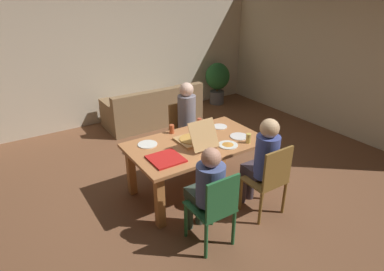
# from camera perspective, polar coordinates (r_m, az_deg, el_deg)

# --- Properties ---
(ground_plane) EXTENTS (20.00, 20.00, 0.00)m
(ground_plane) POSITION_cam_1_polar(r_m,az_deg,el_deg) (4.62, 0.69, -9.40)
(ground_plane) COLOR brown
(back_wall) EXTENTS (6.86, 0.12, 2.67)m
(back_wall) POSITION_cam_1_polar(r_m,az_deg,el_deg) (6.80, -14.72, 13.40)
(back_wall) COLOR beige
(back_wall) RESTS_ON ground
(side_wall_right) EXTENTS (0.12, 5.40, 2.67)m
(side_wall_right) POSITION_cam_1_polar(r_m,az_deg,el_deg) (7.03, 20.54, 13.01)
(side_wall_right) COLOR beige
(side_wall_right) RESTS_ON ground
(dining_table) EXTENTS (1.77, 1.04, 0.73)m
(dining_table) POSITION_cam_1_polar(r_m,az_deg,el_deg) (4.30, 0.73, -2.54)
(dining_table) COLOR #BE7745
(dining_table) RESTS_ON ground
(chair_0) EXTENTS (0.45, 0.40, 0.95)m
(chair_0) POSITION_cam_1_polar(r_m,az_deg,el_deg) (3.97, 13.60, -7.27)
(chair_0) COLOR olive
(chair_0) RESTS_ON ground
(person_0) EXTENTS (0.28, 0.48, 1.25)m
(person_0) POSITION_cam_1_polar(r_m,az_deg,el_deg) (3.95, 12.35, -3.92)
(person_0) COLOR #41363D
(person_0) RESTS_ON ground
(chair_1) EXTENTS (0.42, 0.45, 0.91)m
(chair_1) POSITION_cam_1_polar(r_m,az_deg,el_deg) (3.45, 4.10, -12.50)
(chair_1) COLOR #256436
(chair_1) RESTS_ON ground
(person_1) EXTENTS (0.31, 0.50, 1.15)m
(person_1) POSITION_cam_1_polar(r_m,az_deg,el_deg) (3.45, 2.62, -8.94)
(person_1) COLOR #354336
(person_1) RESTS_ON ground
(chair_2) EXTENTS (0.45, 0.43, 0.88)m
(chair_2) POSITION_cam_1_polar(r_m,az_deg,el_deg) (5.31, -1.44, 1.63)
(chair_2) COLOR #9A6732
(chair_2) RESTS_ON ground
(person_2) EXTENTS (0.29, 0.52, 1.26)m
(person_2) POSITION_cam_1_polar(r_m,az_deg,el_deg) (5.10, -0.55, 3.40)
(person_2) COLOR #2D3D44
(person_2) RESTS_ON ground
(pizza_box_0) EXTENTS (0.37, 0.55, 0.36)m
(pizza_box_0) POSITION_cam_1_polar(r_m,az_deg,el_deg) (4.21, 0.29, -0.64)
(pizza_box_0) COLOR tan
(pizza_box_0) RESTS_ON dining_table
(pizza_box_1) EXTENTS (0.38, 0.38, 0.02)m
(pizza_box_1) POSITION_cam_1_polar(r_m,az_deg,el_deg) (3.84, -4.63, -4.11)
(pizza_box_1) COLOR red
(pizza_box_1) RESTS_ON dining_table
(plate_0) EXTENTS (0.25, 0.25, 0.01)m
(plate_0) POSITION_cam_1_polar(r_m,az_deg,el_deg) (4.44, 8.28, -0.16)
(plate_0) COLOR white
(plate_0) RESTS_ON dining_table
(plate_1) EXTENTS (0.25, 0.25, 0.01)m
(plate_1) POSITION_cam_1_polar(r_m,az_deg,el_deg) (4.21, -7.83, -1.55)
(plate_1) COLOR white
(plate_1) RESTS_ON dining_table
(plate_2) EXTENTS (0.21, 0.21, 0.01)m
(plate_2) POSITION_cam_1_polar(r_m,az_deg,el_deg) (4.71, 4.91, 1.56)
(plate_2) COLOR white
(plate_2) RESTS_ON dining_table
(plate_3) EXTENTS (0.26, 0.26, 0.03)m
(plate_3) POSITION_cam_1_polar(r_m,az_deg,el_deg) (4.18, 6.33, -1.61)
(plate_3) COLOR white
(plate_3) RESTS_ON dining_table
(drinking_glass_0) EXTENTS (0.06, 0.06, 0.12)m
(drinking_glass_0) POSITION_cam_1_polar(r_m,az_deg,el_deg) (4.71, 1.32, 2.34)
(drinking_glass_0) COLOR #BE4D35
(drinking_glass_0) RESTS_ON dining_table
(drinking_glass_1) EXTENTS (0.07, 0.07, 0.12)m
(drinking_glass_1) POSITION_cam_1_polar(r_m,az_deg,el_deg) (4.49, -3.57, 1.14)
(drinking_glass_1) COLOR #BE512C
(drinking_glass_1) RESTS_ON dining_table
(drinking_glass_2) EXTENTS (0.07, 0.07, 0.13)m
(drinking_glass_2) POSITION_cam_1_polar(r_m,az_deg,el_deg) (4.27, 9.90, -0.49)
(drinking_glass_2) COLOR #DCC05A
(drinking_glass_2) RESTS_ON dining_table
(couch) EXTENTS (1.94, 0.85, 0.79)m
(couch) POSITION_cam_1_polar(r_m,az_deg,el_deg) (6.70, -6.78, 4.42)
(couch) COLOR #8D6F4B
(couch) RESTS_ON ground
(potted_plant) EXTENTS (0.56, 0.56, 0.98)m
(potted_plant) POSITION_cam_1_polar(r_m,az_deg,el_deg) (7.77, 4.49, 9.80)
(potted_plant) COLOR #56555B
(potted_plant) RESTS_ON ground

